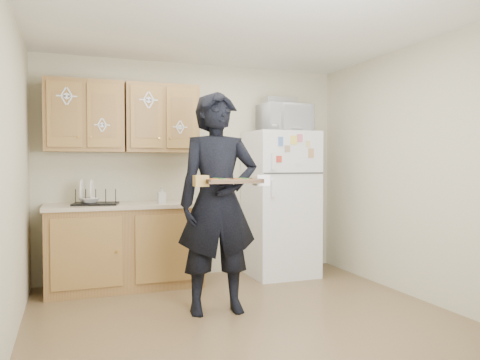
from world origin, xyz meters
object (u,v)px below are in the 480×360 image
at_px(refrigerator, 280,204).
at_px(person, 218,203).
at_px(baking_tray, 232,182).
at_px(dish_rack, 96,196).
at_px(microwave, 285,118).

bearing_deg(refrigerator, person, -135.80).
xyz_separation_m(baking_tray, dish_rack, (-1.00, 1.41, -0.19)).
distance_m(refrigerator, baking_tray, 1.80).
distance_m(person, dish_rack, 1.48).
relative_size(person, dish_rack, 4.39).
relative_size(baking_tray, dish_rack, 1.02).
bearing_deg(microwave, baking_tray, -134.77).
height_order(baking_tray, dish_rack, baking_tray).
distance_m(refrigerator, person, 1.56).
relative_size(refrigerator, dish_rack, 3.81).
distance_m(baking_tray, microwave, 1.88).
bearing_deg(dish_rack, baking_tray, -54.49).
distance_m(baking_tray, dish_rack, 1.74).
xyz_separation_m(refrigerator, baking_tray, (-1.10, -1.39, 0.33)).
relative_size(refrigerator, person, 0.87).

